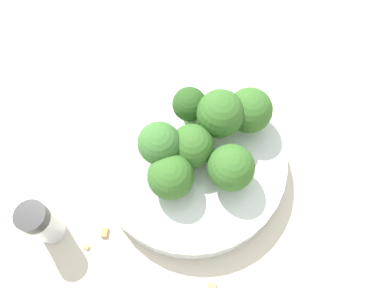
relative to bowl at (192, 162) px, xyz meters
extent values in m
plane|color=beige|center=(0.00, 0.00, -0.02)|extent=(3.00, 3.00, 0.00)
cylinder|color=silver|center=(0.00, 0.00, 0.00)|extent=(0.20, 0.20, 0.03)
cylinder|color=#7A9E5B|center=(0.04, 0.00, 0.02)|extent=(0.02, 0.02, 0.02)
sphere|color=#386B28|center=(0.04, 0.00, 0.04)|extent=(0.05, 0.05, 0.05)
cylinder|color=#7A9E5B|center=(0.00, 0.00, 0.03)|extent=(0.02, 0.02, 0.02)
sphere|color=#386B28|center=(0.00, 0.00, 0.04)|extent=(0.04, 0.04, 0.04)
cylinder|color=#8EB770|center=(0.00, 0.05, 0.03)|extent=(0.02, 0.02, 0.02)
sphere|color=#386B28|center=(0.00, 0.05, 0.05)|extent=(0.05, 0.05, 0.05)
cylinder|color=#84AD66|center=(-0.04, -0.03, 0.03)|extent=(0.01, 0.01, 0.03)
sphere|color=#28511E|center=(-0.04, -0.03, 0.05)|extent=(0.04, 0.04, 0.04)
cylinder|color=#84AD66|center=(-0.07, 0.03, 0.03)|extent=(0.02, 0.02, 0.02)
sphere|color=#386B28|center=(-0.07, 0.03, 0.05)|extent=(0.05, 0.05, 0.05)
cylinder|color=#7A9E5B|center=(-0.04, 0.01, 0.03)|extent=(0.02, 0.02, 0.03)
sphere|color=#386B28|center=(-0.04, 0.01, 0.06)|extent=(0.05, 0.05, 0.05)
cylinder|color=#84AD66|center=(0.02, -0.03, 0.03)|extent=(0.03, 0.03, 0.03)
sphere|color=#3D7533|center=(0.02, -0.03, 0.05)|extent=(0.04, 0.04, 0.04)
cylinder|color=silver|center=(0.14, -0.08, 0.01)|extent=(0.03, 0.03, 0.05)
cylinder|color=#2D2D2D|center=(0.14, -0.08, 0.04)|extent=(0.03, 0.03, 0.01)
cube|color=tan|center=(0.14, -0.04, -0.01)|extent=(0.01, 0.01, 0.01)
cube|color=tan|center=(-0.12, 0.03, -0.01)|extent=(0.01, 0.01, 0.01)
cube|color=tan|center=(0.10, 0.09, -0.01)|extent=(0.01, 0.01, 0.01)
cube|color=#AD7F4C|center=(0.11, -0.04, -0.01)|extent=(0.01, 0.01, 0.01)
camera|label=1|loc=(0.13, 0.09, 0.38)|focal=35.00mm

